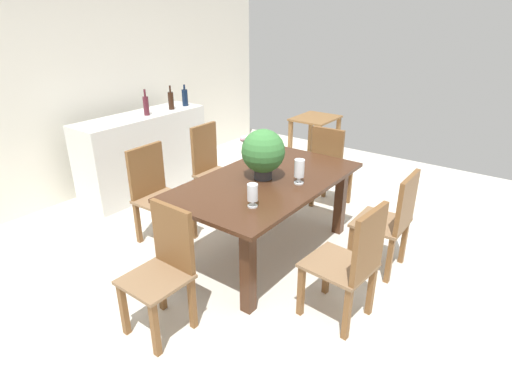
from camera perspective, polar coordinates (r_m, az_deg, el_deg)
The scene contains 18 objects.
ground_plane at distance 4.13m, azimuth 0.28°, elevation -7.78°, with size 7.04×7.04×0.00m, color silver.
back_wall at distance 5.54m, azimuth -22.55°, elevation 13.13°, with size 6.40×0.10×2.60m, color silver.
dining_table at distance 3.78m, azimuth 1.46°, elevation 0.03°, with size 1.84×1.05×0.76m.
chair_far_left at distance 4.21m, azimuth -13.65°, elevation 0.30°, with size 0.47×0.48×0.96m.
chair_near_right at distance 3.76m, azimuth 18.25°, elevation -3.39°, with size 0.46×0.43×0.93m.
chair_near_left at distance 3.06m, azimuth 13.10°, elevation -9.19°, with size 0.47×0.50×0.96m.
chair_head_end at distance 3.03m, azimuth -12.48°, elevation -9.72°, with size 0.42×0.42×0.94m.
chair_far_right at distance 4.73m, azimuth -6.08°, elevation 3.63°, with size 0.41×0.47×1.00m.
chair_foot_end at distance 4.81m, azimuth 10.08°, elevation 3.70°, with size 0.43×0.42×0.98m.
flower_centerpiece at distance 3.66m, azimuth 0.96°, elevation 5.50°, with size 0.39×0.39×0.45m.
crystal_vase_left at distance 3.17m, azimuth -0.48°, elevation -0.21°, with size 0.08×0.08×0.19m.
crystal_vase_center_near at distance 3.61m, azimuth 5.98°, elevation 3.10°, with size 0.09×0.09×0.22m.
wine_glass at distance 4.17m, azimuth 0.77°, elevation 5.73°, with size 0.06×0.06×0.15m.
kitchen_counter at distance 5.46m, azimuth -15.11°, elevation 5.18°, with size 1.70×0.52×0.99m, color silver.
wine_bottle_dark at distance 5.26m, azimuth -14.90°, elevation 11.47°, with size 0.07×0.07×0.31m.
wine_bottle_amber at distance 5.69m, azimuth -9.76°, elevation 12.73°, with size 0.08×0.08×0.28m.
wine_bottle_tall at distance 5.51m, azimuth -11.63°, elevation 12.26°, with size 0.07×0.07×0.30m.
side_table at distance 6.12m, azimuth 8.10°, elevation 8.51°, with size 0.66×0.54×0.75m.
Camera 1 is at (-2.83, -2.08, 2.16)m, focal length 29.06 mm.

